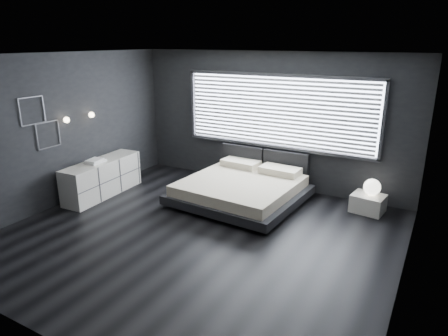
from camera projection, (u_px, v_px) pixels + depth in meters
The scene contains 12 objects.
room at pixel (196, 152), 6.01m from camera, with size 6.04×6.00×2.80m.
window at pixel (277, 112), 8.09m from camera, with size 4.14×0.09×1.52m.
headboard at pixel (264, 160), 8.47m from camera, with size 1.96×0.16×0.52m.
sconce_near at pixel (66, 120), 7.34m from camera, with size 0.18×0.11×0.11m.
sconce_far at pixel (91, 115), 7.84m from camera, with size 0.18×0.11×0.11m.
wall_art_upper at pixel (32, 111), 6.81m from camera, with size 0.01×0.48×0.48m.
wall_art_lower at pixel (48, 135), 7.16m from camera, with size 0.01×0.48×0.48m.
bed at pixel (241, 189), 7.69m from camera, with size 2.36×2.26×0.58m.
nightstand at pixel (368, 203), 7.27m from camera, with size 0.56×0.47×0.33m, color silver.
orb_lamp at pixel (372, 187), 7.18m from camera, with size 0.30×0.30×0.30m, color white.
dresser at pixel (103, 178), 8.03m from camera, with size 0.60×1.81×0.72m.
book_stack at pixel (95, 161), 7.77m from camera, with size 0.30×0.39×0.08m.
Camera 1 is at (3.21, -4.85, 3.01)m, focal length 32.00 mm.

